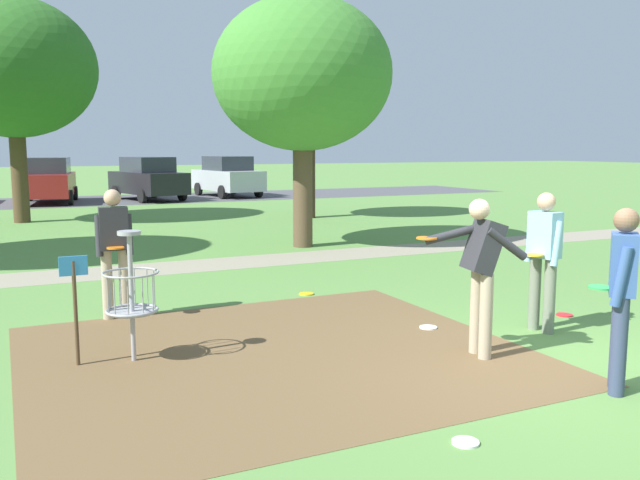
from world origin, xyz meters
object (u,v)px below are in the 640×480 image
at_px(player_throwing, 544,254).
at_px(frisbee_far_left, 306,294).
at_px(tree_mid_center, 13,68).
at_px(tree_near_right, 308,86).
at_px(player_waiting_right, 622,289).
at_px(player_foreground_watching, 114,246).
at_px(frisbee_scattered_a, 564,315).
at_px(tree_mid_left, 302,75).
at_px(player_waiting_left, 481,266).
at_px(parked_car_center_right, 148,179).
at_px(disc_golf_basket, 125,291).
at_px(parked_car_center_left, 49,180).
at_px(frisbee_by_tee, 465,442).
at_px(parked_car_rightmost, 228,176).
at_px(frisbee_near_basket, 428,327).

bearing_deg(player_throwing, frisbee_far_left, 119.32).
distance_m(player_throwing, tree_mid_center, 17.15).
bearing_deg(tree_near_right, player_waiting_right, -104.06).
xyz_separation_m(player_foreground_watching, tree_mid_center, (-0.79, 12.99, 3.57)).
relative_size(frisbee_scattered_a, tree_mid_left, 0.04).
relative_size(player_waiting_left, parked_car_center_right, 0.38).
relative_size(player_foreground_watching, player_waiting_left, 1.00).
xyz_separation_m(disc_golf_basket, tree_mid_center, (-0.61, 14.89, 3.79)).
bearing_deg(parked_car_center_left, player_waiting_left, -83.09).
height_order(tree_near_right, tree_mid_center, tree_mid_center).
relative_size(tree_mid_left, parked_car_center_right, 1.23).
bearing_deg(parked_car_center_right, frisbee_by_tee, -95.84).
bearing_deg(tree_mid_left, player_foreground_watching, -135.16).
relative_size(player_throwing, frisbee_far_left, 7.45).
height_order(player_throwing, parked_car_rightmost, parked_car_rightmost).
xyz_separation_m(parked_car_center_left, parked_car_rightmost, (7.70, 0.46, 0.00)).
height_order(disc_golf_basket, frisbee_scattered_a, disc_golf_basket).
relative_size(frisbee_far_left, parked_car_center_right, 0.05).
distance_m(frisbee_far_left, tree_mid_center, 14.02).
bearing_deg(frisbee_far_left, tree_mid_left, 66.57).
distance_m(player_foreground_watching, tree_mid_center, 13.49).
distance_m(frisbee_near_basket, frisbee_scattered_a, 2.03).
relative_size(player_throwing, player_waiting_right, 1.00).
bearing_deg(player_throwing, tree_mid_center, 108.79).
bearing_deg(player_foreground_watching, frisbee_far_left, 4.66).
bearing_deg(player_waiting_right, parked_car_center_left, 97.58).
relative_size(disc_golf_basket, player_foreground_watching, 0.81).
distance_m(frisbee_scattered_a, parked_car_center_right, 22.51).
xyz_separation_m(frisbee_scattered_a, parked_car_center_right, (-1.09, 22.47, 0.91)).
distance_m(player_waiting_left, frisbee_by_tee, 2.46).
height_order(frisbee_near_basket, parked_car_center_right, parked_car_center_right).
bearing_deg(player_throwing, player_waiting_left, -161.04).
relative_size(player_waiting_right, frisbee_far_left, 7.45).
height_order(frisbee_near_basket, parked_car_center_left, parked_car_center_left).
relative_size(player_foreground_watching, player_waiting_right, 1.00).
relative_size(player_foreground_watching, parked_car_rightmost, 0.39).
distance_m(frisbee_far_left, frisbee_scattered_a, 3.74).
xyz_separation_m(player_throwing, tree_mid_center, (-5.40, 15.88, 3.57)).
distance_m(parked_car_center_right, parked_car_rightmost, 3.82).
bearing_deg(frisbee_scattered_a, tree_mid_left, 94.81).
distance_m(player_waiting_right, frisbee_scattered_a, 3.01).
xyz_separation_m(player_foreground_watching, parked_car_center_right, (4.37, 20.01, -0.05)).
relative_size(tree_near_right, parked_car_center_right, 1.28).
xyz_separation_m(player_waiting_right, tree_mid_center, (-4.55, 17.73, 3.57)).
relative_size(player_foreground_watching, parked_car_center_right, 0.38).
relative_size(player_waiting_left, frisbee_scattered_a, 8.04).
relative_size(frisbee_scattered_a, tree_near_right, 0.04).
relative_size(disc_golf_basket, player_throwing, 0.81).
height_order(tree_near_right, parked_car_center_right, tree_near_right).
distance_m(player_throwing, player_waiting_left, 1.40).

